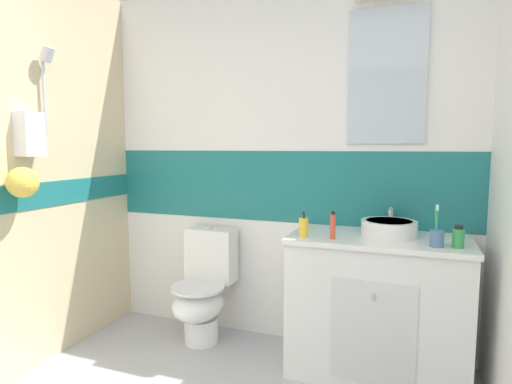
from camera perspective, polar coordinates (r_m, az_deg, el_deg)
wall_back_tiled at (r=2.98m, az=3.77°, el=3.89°), size 3.20×0.20×2.50m
vanity_cabinet at (r=2.71m, az=16.11°, el=-14.64°), size 1.03×0.55×0.85m
sink_basin at (r=2.62m, az=17.65°, el=-4.64°), size 0.32×0.37×0.15m
toilet at (r=3.07m, az=-7.20°, el=-13.08°), size 0.37×0.50×0.80m
toothbrush_cup at (r=2.43m, az=23.41°, el=-5.61°), size 0.07×0.07×0.22m
soap_dispenser at (r=2.49m, az=6.51°, el=-4.77°), size 0.06×0.06×0.15m
toothpaste_tube_upright at (r=2.45m, az=10.43°, el=-4.58°), size 0.03×0.03×0.16m
lotion_bottle_short at (r=2.45m, az=25.86°, el=-5.58°), size 0.06×0.06×0.12m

